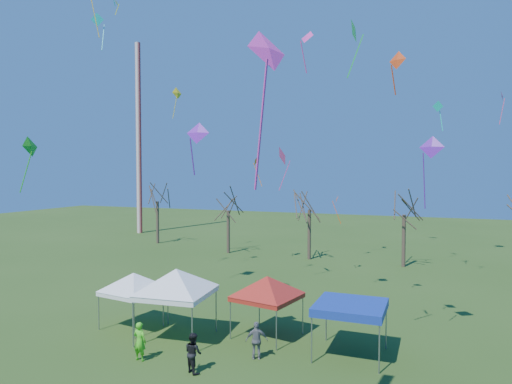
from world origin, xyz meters
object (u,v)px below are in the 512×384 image
person_green (140,341)px  person_grey (257,340)px  tree_2 (309,192)px  tree_0 (157,186)px  radio_mast (139,139)px  person_dark (193,353)px  tent_white_west (134,276)px  tent_red (267,280)px  tree_1 (228,195)px  tent_white_mid (176,274)px  tent_blue (351,307)px  tree_3 (404,196)px

person_green → person_grey: person_green is taller
person_green → person_grey: bearing=-154.3°
tree_2 → person_green: tree_2 is taller
person_green → tree_0: bearing=-55.1°
radio_mast → person_dark: (27.23, -34.63, -11.69)m
tent_white_west → person_grey: tent_white_west is taller
radio_mast → tree_0: bearing=-42.8°
tent_red → tree_2: bearing=98.6°
tent_red → person_grey: size_ratio=2.35×
tree_1 → tent_white_mid: (7.42, -22.29, -2.57)m
tree_1 → radio_mast: bearing=151.5°
tent_blue → tree_1: bearing=126.4°
tent_white_west → tree_2: bearing=79.5°
tree_2 → tree_3: tree_2 is taller
tree_1 → tree_2: (8.40, -0.27, 0.50)m
tree_0 → tree_2: (18.48, -3.01, -0.20)m
tree_0 → tent_red: (21.52, -23.11, -3.67)m
tent_white_west → tent_red: 7.11m
radio_mast → person_dark: size_ratio=15.40×
tent_white_west → tent_white_mid: 3.10m
tree_2 → person_green: size_ratio=4.86×
tent_white_mid → tent_blue: 8.40m
tent_red → person_green: size_ratio=2.29×
tent_white_west → tent_blue: (11.26, 0.32, -0.51)m
tree_3 → tree_1: bearing=177.9°
radio_mast → person_grey: 45.20m
radio_mast → tent_red: radio_mast is taller
tree_2 → person_grey: 23.77m
tent_white_mid → person_green: bearing=-93.0°
tree_0 → tree_1: 10.47m
radio_mast → tree_0: radio_mast is taller
tent_white_west → radio_mast: bearing=125.0°
person_grey → tree_3: bearing=-125.0°
tent_red → tree_0: bearing=133.0°
tree_3 → tent_red: size_ratio=2.05×
tree_0 → tent_red: bearing=-47.0°
person_grey → tree_0: bearing=-72.4°
tree_0 → tent_white_mid: (17.50, -25.02, -3.27)m
radio_mast → tent_white_mid: size_ratio=5.54×
tree_0 → person_green: tree_0 is taller
tent_blue → tent_white_west: bearing=-178.4°
tree_2 → radio_mast: bearing=159.4°
tent_white_mid → person_dark: tent_white_mid is taller
tree_0 → person_dark: size_ratio=5.20×
tree_1 → tent_red: bearing=-60.7°
radio_mast → person_green: 43.85m
tent_white_west → person_grey: size_ratio=2.26×
tree_1 → tent_red: (11.44, -20.38, -2.98)m
tree_2 → tent_blue: (7.29, -21.02, -4.12)m
tree_2 → tent_red: (3.04, -20.11, -3.48)m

